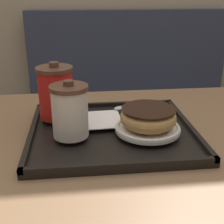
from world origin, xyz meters
TOP-DOWN VIEW (x-y plane):
  - booth_bench at (0.18, 0.87)m, footprint 1.10×0.44m
  - cafe_table at (0.00, 0.00)m, footprint 0.96×0.76m
  - serving_tray at (-0.03, 0.01)m, footprint 0.42×0.37m
  - napkin_paper at (-0.07, 0.06)m, footprint 0.15×0.13m
  - coffee_cup_front at (-0.13, -0.03)m, footprint 0.09×0.09m
  - coffee_cup_rear at (-0.17, 0.09)m, footprint 0.10×0.10m
  - plate_with_chocolate_donut at (0.06, -0.02)m, footprint 0.16×0.16m
  - donut_chocolate_glazed at (0.06, -0.02)m, footprint 0.14×0.14m
  - spoon at (0.02, 0.13)m, footprint 0.13×0.06m

SIDE VIEW (x-z plane):
  - booth_bench at x=0.18m, z-range -0.18..0.82m
  - cafe_table at x=0.00m, z-range 0.21..0.96m
  - serving_tray at x=-0.03m, z-range 0.75..0.77m
  - napkin_paper at x=-0.07m, z-range 0.78..0.78m
  - spoon at x=0.02m, z-range 0.78..0.79m
  - plate_with_chocolate_donut at x=0.06m, z-range 0.78..0.79m
  - donut_chocolate_glazed at x=0.06m, z-range 0.79..0.84m
  - coffee_cup_front at x=-0.13m, z-range 0.77..0.91m
  - coffee_cup_rear at x=-0.17m, z-range 0.77..0.92m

